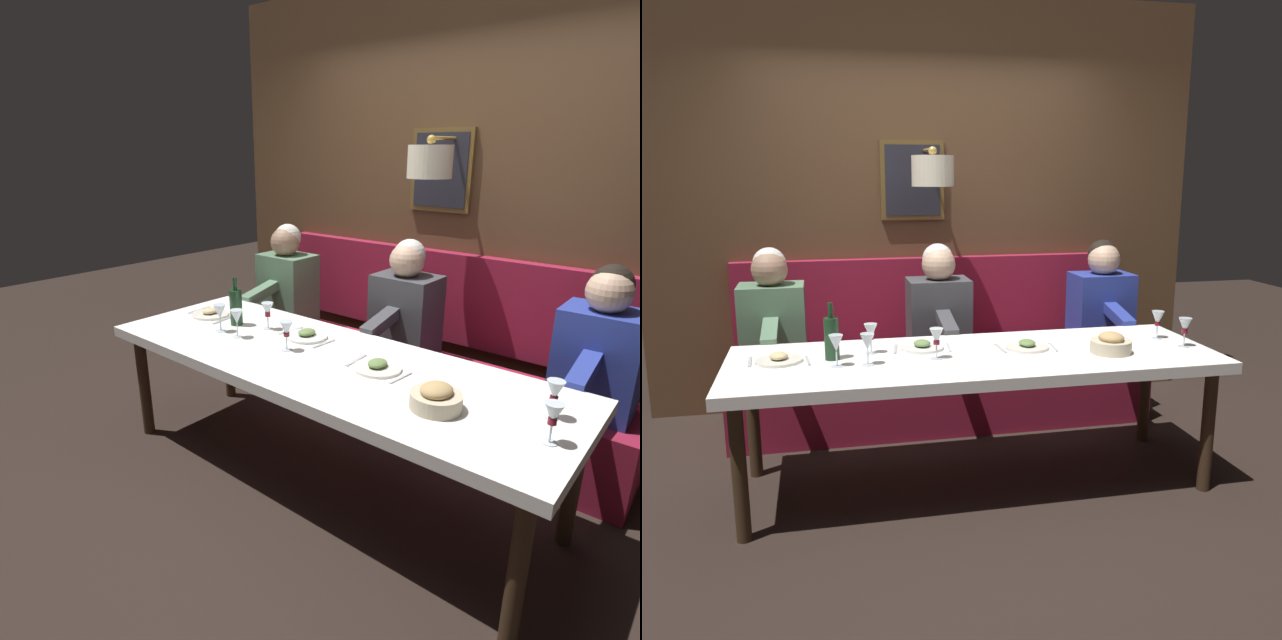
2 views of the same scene
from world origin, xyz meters
The scene contains 18 objects.
ground_plane centered at (0.00, 0.00, 0.00)m, with size 12.00×12.00×0.00m, color black.
dining_table centered at (0.00, 0.00, 0.68)m, with size 0.90×2.59×0.74m.
banquette_bench centered at (0.89, 0.00, 0.23)m, with size 0.52×2.79×0.45m, color maroon.
back_wall_panel centered at (1.46, 0.00, 1.37)m, with size 0.59×3.99×2.90m.
diner_nearest centered at (0.88, -1.11, 0.82)m, with size 0.60×0.40×0.79m.
diner_near centered at (0.88, 0.04, 0.82)m, with size 0.60×0.40×0.79m.
diner_middle centered at (0.88, 1.09, 0.82)m, with size 0.60×0.40×0.79m.
place_setting_0 centered at (0.07, 1.02, 0.75)m, with size 0.24×0.32×0.05m.
place_setting_1 centered at (0.17, 0.26, 0.75)m, with size 0.24×0.33×0.05m.
place_setting_2 centered at (0.05, -0.31, 0.75)m, with size 0.24×0.32×0.05m.
wine_glass_0 centered at (-0.04, 0.22, 0.86)m, with size 0.07×0.07×0.16m.
wine_glass_1 centered at (-0.08, 0.73, 0.86)m, with size 0.07×0.07×0.16m.
wine_glass_2 centered at (0.13, 0.54, 0.86)m, with size 0.07×0.07×0.16m.
wine_glass_3 centered at (-0.08, 0.58, 0.86)m, with size 0.07×0.07×0.16m.
wine_glass_4 centered at (0.11, -1.12, 0.86)m, with size 0.07×0.07×0.16m.
wine_glass_5 centered at (-0.10, -1.17, 0.86)m, with size 0.07×0.07×0.16m.
wine_bottle centered at (0.06, 0.75, 0.86)m, with size 0.08×0.08×0.30m.
bread_bowl centered at (-0.13, -0.72, 0.79)m, with size 0.22×0.22×0.12m.
Camera 2 is at (-3.29, 0.79, 1.69)m, focal length 36.89 mm.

